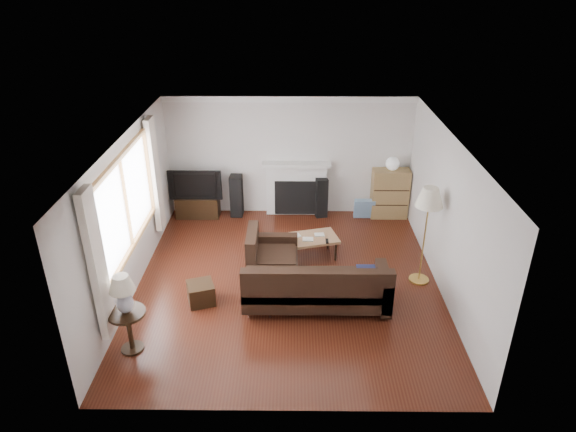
{
  "coord_description": "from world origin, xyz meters",
  "views": [
    {
      "loc": [
        0.08,
        -7.22,
        4.86
      ],
      "look_at": [
        0.0,
        0.3,
        1.1
      ],
      "focal_mm": 32.0,
      "sensor_mm": 36.0,
      "label": 1
    }
  ],
  "objects_px": {
    "bookshelf": "(390,193)",
    "side_table": "(130,331)",
    "tv_stand": "(198,206)",
    "floor_lamp": "(425,236)",
    "sectional_sofa": "(316,284)",
    "coffee_table": "(308,247)"
  },
  "relations": [
    {
      "from": "coffee_table",
      "to": "floor_lamp",
      "type": "distance_m",
      "value": 2.11
    },
    {
      "from": "tv_stand",
      "to": "coffee_table",
      "type": "distance_m",
      "value": 2.82
    },
    {
      "from": "bookshelf",
      "to": "floor_lamp",
      "type": "height_order",
      "value": "floor_lamp"
    },
    {
      "from": "bookshelf",
      "to": "side_table",
      "type": "bearing_deg",
      "value": -135.25
    },
    {
      "from": "floor_lamp",
      "to": "side_table",
      "type": "height_order",
      "value": "floor_lamp"
    },
    {
      "from": "sectional_sofa",
      "to": "coffee_table",
      "type": "height_order",
      "value": "sectional_sofa"
    },
    {
      "from": "bookshelf",
      "to": "coffee_table",
      "type": "relative_size",
      "value": 0.98
    },
    {
      "from": "sectional_sofa",
      "to": "side_table",
      "type": "distance_m",
      "value": 2.8
    },
    {
      "from": "bookshelf",
      "to": "coffee_table",
      "type": "xyz_separation_m",
      "value": [
        -1.74,
        -1.71,
        -0.31
      ]
    },
    {
      "from": "sectional_sofa",
      "to": "side_table",
      "type": "bearing_deg",
      "value": -157.89
    },
    {
      "from": "tv_stand",
      "to": "coffee_table",
      "type": "relative_size",
      "value": 0.84
    },
    {
      "from": "tv_stand",
      "to": "floor_lamp",
      "type": "height_order",
      "value": "floor_lamp"
    },
    {
      "from": "sectional_sofa",
      "to": "coffee_table",
      "type": "relative_size",
      "value": 2.3
    },
    {
      "from": "bookshelf",
      "to": "floor_lamp",
      "type": "xyz_separation_m",
      "value": [
        0.13,
        -2.44,
        0.33
      ]
    },
    {
      "from": "tv_stand",
      "to": "bookshelf",
      "type": "distance_m",
      "value": 4.02
    },
    {
      "from": "bookshelf",
      "to": "sectional_sofa",
      "type": "height_order",
      "value": "bookshelf"
    },
    {
      "from": "bookshelf",
      "to": "sectional_sofa",
      "type": "bearing_deg",
      "value": -117.63
    },
    {
      "from": "tv_stand",
      "to": "sectional_sofa",
      "type": "bearing_deg",
      "value": -52.92
    },
    {
      "from": "bookshelf",
      "to": "side_table",
      "type": "relative_size",
      "value": 1.63
    },
    {
      "from": "sectional_sofa",
      "to": "floor_lamp",
      "type": "xyz_separation_m",
      "value": [
        1.78,
        0.71,
        0.46
      ]
    },
    {
      "from": "tv_stand",
      "to": "sectional_sofa",
      "type": "xyz_separation_m",
      "value": [
        2.36,
        -3.12,
        0.17
      ]
    },
    {
      "from": "side_table",
      "to": "floor_lamp",
      "type": "bearing_deg",
      "value": 21.97
    }
  ]
}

